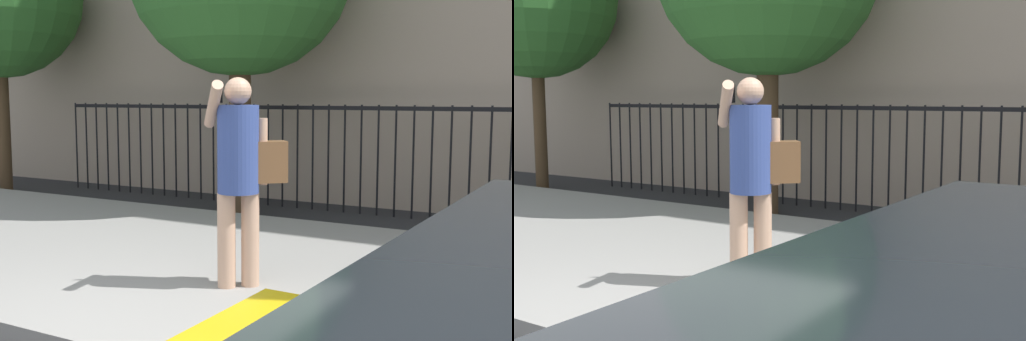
{
  "view_description": "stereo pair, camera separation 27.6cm",
  "coord_description": "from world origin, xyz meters",
  "views": [
    {
      "loc": [
        2.71,
        -2.85,
        1.71
      ],
      "look_at": [
        0.12,
        1.84,
        1.09
      ],
      "focal_mm": 44.35,
      "sensor_mm": 36.0,
      "label": 1
    },
    {
      "loc": [
        2.95,
        -2.71,
        1.71
      ],
      "look_at": [
        0.12,
        1.84,
        1.09
      ],
      "focal_mm": 44.35,
      "sensor_mm": 36.0,
      "label": 2
    }
  ],
  "objects": [
    {
      "name": "pedestrian_on_phone",
      "position": [
        0.14,
        1.56,
        1.15
      ],
      "size": [
        0.7,
        0.67,
        1.72
      ],
      "color": "tan",
      "rests_on": "sidewalk"
    },
    {
      "name": "iron_fence",
      "position": [
        0.0,
        5.9,
        1.02
      ],
      "size": [
        12.03,
        0.04,
        1.6
      ],
      "color": "black",
      "rests_on": "ground"
    },
    {
      "name": "sidewalk",
      "position": [
        0.0,
        2.2,
        0.07
      ],
      "size": [
        28.0,
        4.4,
        0.15
      ],
      "primitive_type": "cube",
      "color": "gray",
      "rests_on": "ground"
    }
  ]
}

